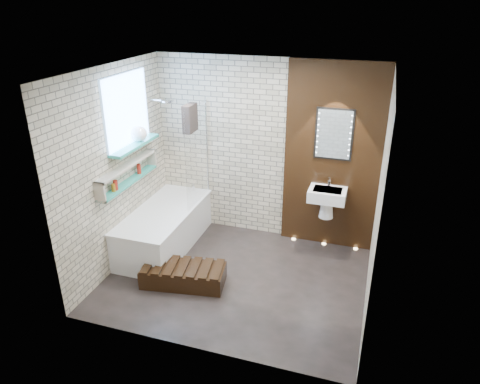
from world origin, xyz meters
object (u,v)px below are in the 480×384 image
(bath_screen, at_px, (197,155))
(bathtub, at_px, (165,228))
(washbasin, at_px, (327,199))
(walnut_step, at_px, (184,275))
(led_mirror, at_px, (334,134))

(bath_screen, bearing_deg, bathtub, -128.90)
(washbasin, distance_m, walnut_step, 2.18)
(led_mirror, height_order, walnut_step, led_mirror)
(bath_screen, bearing_deg, led_mirror, 10.66)
(washbasin, relative_size, led_mirror, 0.83)
(bathtub, height_order, washbasin, washbasin)
(bathtub, height_order, walnut_step, bathtub)
(led_mirror, bearing_deg, bathtub, -160.22)
(bathtub, height_order, bath_screen, bath_screen)
(bath_screen, distance_m, washbasin, 1.89)
(bathtub, bearing_deg, walnut_step, -50.20)
(led_mirror, bearing_deg, walnut_step, -135.33)
(walnut_step, bearing_deg, bathtub, 129.80)
(led_mirror, distance_m, walnut_step, 2.67)
(washbasin, height_order, led_mirror, led_mirror)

